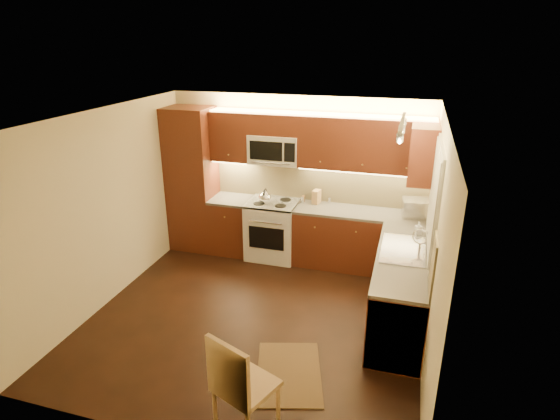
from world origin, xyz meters
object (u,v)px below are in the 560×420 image
(kettle, at_px, (265,196))
(dining_chair, at_px, (246,383))
(stove, at_px, (273,229))
(knife_block, at_px, (316,197))
(sink, at_px, (404,244))
(microwave, at_px, (275,149))
(toaster_oven, at_px, (417,208))
(soap_bottle, at_px, (418,228))

(kettle, bearing_deg, dining_chair, -74.01)
(stove, bearing_deg, knife_block, 16.00)
(knife_block, bearing_deg, sink, -33.24)
(microwave, bearing_deg, stove, -90.00)
(sink, distance_m, kettle, 2.34)
(sink, height_order, toaster_oven, toaster_oven)
(sink, relative_size, knife_block, 4.06)
(microwave, height_order, knife_block, microwave)
(sink, bearing_deg, soap_bottle, 73.72)
(kettle, distance_m, toaster_oven, 2.23)
(knife_block, bearing_deg, toaster_oven, 6.02)
(microwave, distance_m, dining_chair, 3.80)
(stove, xyz_separation_m, microwave, (0.00, 0.14, 1.26))
(stove, bearing_deg, dining_chair, -76.57)
(sink, relative_size, dining_chair, 0.83)
(soap_bottle, bearing_deg, knife_block, 131.05)
(stove, distance_m, soap_bottle, 2.30)
(stove, xyz_separation_m, sink, (2.00, -1.12, 0.52))
(soap_bottle, xyz_separation_m, dining_chair, (-1.35, -2.80, -0.47))
(stove, bearing_deg, toaster_oven, 1.61)
(microwave, height_order, toaster_oven, microwave)
(knife_block, bearing_deg, kettle, -149.63)
(soap_bottle, bearing_deg, kettle, 145.33)
(toaster_oven, bearing_deg, stove, 174.01)
(kettle, distance_m, dining_chair, 3.46)
(microwave, xyz_separation_m, kettle, (-0.10, -0.21, -0.68))
(kettle, relative_size, dining_chair, 0.22)
(microwave, relative_size, knife_block, 3.59)
(sink, relative_size, toaster_oven, 2.06)
(microwave, xyz_separation_m, toaster_oven, (2.13, -0.08, -0.70))
(microwave, bearing_deg, dining_chair, -77.07)
(toaster_oven, relative_size, dining_chair, 0.40)
(kettle, xyz_separation_m, toaster_oven, (2.23, 0.14, -0.01))
(stove, height_order, soap_bottle, soap_bottle)
(soap_bottle, relative_size, dining_chair, 0.16)
(toaster_oven, bearing_deg, kettle, 175.94)
(knife_block, xyz_separation_m, dining_chair, (0.16, -3.56, -0.49))
(stove, relative_size, knife_block, 4.34)
(stove, relative_size, toaster_oven, 2.21)
(stove, height_order, sink, sink)
(microwave, xyz_separation_m, knife_block, (0.65, 0.05, -0.71))
(dining_chair, bearing_deg, kettle, 127.89)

